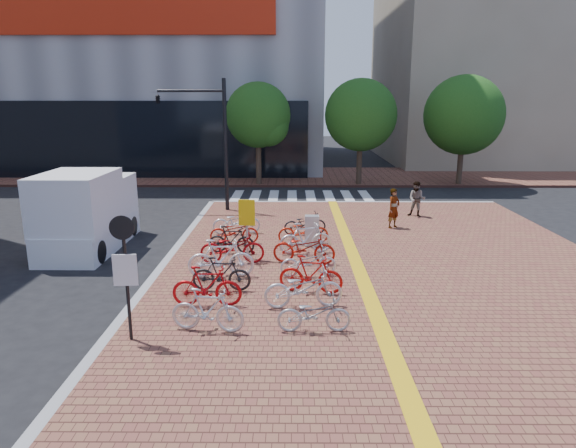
{
  "coord_description": "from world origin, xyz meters",
  "views": [
    {
      "loc": [
        -0.01,
        -13.05,
        5.13
      ],
      "look_at": [
        -0.13,
        2.59,
        1.3
      ],
      "focal_mm": 32.0,
      "sensor_mm": 36.0,
      "label": 1
    }
  ],
  "objects_px": {
    "box_truck": "(87,212)",
    "utility_box": "(312,231)",
    "bike_0": "(207,310)",
    "bike_9": "(303,288)",
    "bike_7": "(236,222)",
    "yellow_sign": "(247,218)",
    "bike_10": "(311,274)",
    "bike_14": "(303,231)",
    "bike_3": "(221,258)",
    "bike_15": "(305,223)",
    "bike_4": "(232,247)",
    "bike_8": "(314,314)",
    "bike_1": "(207,286)",
    "bike_6": "(234,231)",
    "bike_11": "(308,262)",
    "bike_2": "(221,274)",
    "bike_5": "(231,240)",
    "bike_13": "(305,238)",
    "traffic_light_pole": "(194,120)",
    "bike_12": "(304,248)",
    "pedestrian_a": "(394,208)",
    "pedestrian_b": "(417,199)",
    "notice_sign": "(125,263)"
  },
  "relations": [
    {
      "from": "bike_0",
      "to": "bike_9",
      "type": "bearing_deg",
      "value": -48.27
    },
    {
      "from": "bike_1",
      "to": "bike_2",
      "type": "relative_size",
      "value": 1.1
    },
    {
      "from": "bike_8",
      "to": "pedestrian_b",
      "type": "distance_m",
      "value": 12.39
    },
    {
      "from": "bike_4",
      "to": "box_truck",
      "type": "xyz_separation_m",
      "value": [
        -5.23,
        2.04,
        0.64
      ]
    },
    {
      "from": "box_truck",
      "to": "utility_box",
      "type": "bearing_deg",
      "value": -0.09
    },
    {
      "from": "bike_15",
      "to": "pedestrian_a",
      "type": "xyz_separation_m",
      "value": [
        3.52,
        1.04,
        0.36
      ]
    },
    {
      "from": "pedestrian_a",
      "to": "traffic_light_pole",
      "type": "distance_m",
      "value": 9.56
    },
    {
      "from": "bike_0",
      "to": "utility_box",
      "type": "bearing_deg",
      "value": -11.07
    },
    {
      "from": "bike_12",
      "to": "traffic_light_pole",
      "type": "distance_m",
      "value": 9.85
    },
    {
      "from": "bike_15",
      "to": "box_truck",
      "type": "bearing_deg",
      "value": 89.2
    },
    {
      "from": "bike_5",
      "to": "bike_7",
      "type": "relative_size",
      "value": 0.86
    },
    {
      "from": "bike_12",
      "to": "yellow_sign",
      "type": "relative_size",
      "value": 1.01
    },
    {
      "from": "bike_2",
      "to": "bike_14",
      "type": "bearing_deg",
      "value": -25.11
    },
    {
      "from": "bike_9",
      "to": "bike_1",
      "type": "bearing_deg",
      "value": 82.12
    },
    {
      "from": "bike_3",
      "to": "bike_15",
      "type": "xyz_separation_m",
      "value": [
        2.5,
        4.83,
        -0.14
      ]
    },
    {
      "from": "bike_9",
      "to": "yellow_sign",
      "type": "height_order",
      "value": "yellow_sign"
    },
    {
      "from": "bike_10",
      "to": "traffic_light_pole",
      "type": "relative_size",
      "value": 0.29
    },
    {
      "from": "bike_8",
      "to": "yellow_sign",
      "type": "height_order",
      "value": "yellow_sign"
    },
    {
      "from": "bike_14",
      "to": "pedestrian_b",
      "type": "height_order",
      "value": "pedestrian_b"
    },
    {
      "from": "bike_13",
      "to": "utility_box",
      "type": "distance_m",
      "value": 1.02
    },
    {
      "from": "bike_6",
      "to": "bike_9",
      "type": "distance_m",
      "value": 6.11
    },
    {
      "from": "box_truck",
      "to": "pedestrian_a",
      "type": "bearing_deg",
      "value": 12.85
    },
    {
      "from": "bike_9",
      "to": "bike_15",
      "type": "xyz_separation_m",
      "value": [
        0.21,
        6.97,
        -0.08
      ]
    },
    {
      "from": "bike_0",
      "to": "bike_15",
      "type": "distance_m",
      "value": 8.64
    },
    {
      "from": "bike_9",
      "to": "bike_13",
      "type": "bearing_deg",
      "value": -8.4
    },
    {
      "from": "bike_7",
      "to": "yellow_sign",
      "type": "height_order",
      "value": "yellow_sign"
    },
    {
      "from": "notice_sign",
      "to": "utility_box",
      "type": "bearing_deg",
      "value": 60.45
    },
    {
      "from": "bike_4",
      "to": "bike_10",
      "type": "relative_size",
      "value": 1.17
    },
    {
      "from": "pedestrian_a",
      "to": "bike_5",
      "type": "bearing_deg",
      "value": 172.33
    },
    {
      "from": "bike_14",
      "to": "yellow_sign",
      "type": "relative_size",
      "value": 0.93
    },
    {
      "from": "bike_2",
      "to": "notice_sign",
      "type": "bearing_deg",
      "value": 152.86
    },
    {
      "from": "bike_9",
      "to": "bike_8",
      "type": "bearing_deg",
      "value": -177.81
    },
    {
      "from": "bike_6",
      "to": "notice_sign",
      "type": "height_order",
      "value": "notice_sign"
    },
    {
      "from": "bike_9",
      "to": "box_truck",
      "type": "xyz_separation_m",
      "value": [
        -7.35,
        5.49,
        0.66
      ]
    },
    {
      "from": "bike_2",
      "to": "bike_12",
      "type": "height_order",
      "value": "bike_12"
    },
    {
      "from": "bike_0",
      "to": "box_truck",
      "type": "xyz_separation_m",
      "value": [
        -5.23,
        6.84,
        0.66
      ]
    },
    {
      "from": "bike_13",
      "to": "utility_box",
      "type": "relative_size",
      "value": 1.65
    },
    {
      "from": "bike_1",
      "to": "bike_6",
      "type": "distance_m",
      "value": 5.6
    },
    {
      "from": "bike_3",
      "to": "pedestrian_b",
      "type": "distance_m",
      "value": 10.82
    },
    {
      "from": "bike_10",
      "to": "bike_14",
      "type": "bearing_deg",
      "value": 12.58
    },
    {
      "from": "yellow_sign",
      "to": "bike_11",
      "type": "bearing_deg",
      "value": -41.71
    },
    {
      "from": "bike_6",
      "to": "traffic_light_pole",
      "type": "relative_size",
      "value": 0.29
    },
    {
      "from": "bike_12",
      "to": "traffic_light_pole",
      "type": "relative_size",
      "value": 0.33
    },
    {
      "from": "bike_4",
      "to": "yellow_sign",
      "type": "xyz_separation_m",
      "value": [
        0.42,
        0.53,
        0.81
      ]
    },
    {
      "from": "bike_0",
      "to": "bike_6",
      "type": "relative_size",
      "value": 0.97
    },
    {
      "from": "bike_15",
      "to": "yellow_sign",
      "type": "relative_size",
      "value": 0.84
    },
    {
      "from": "bike_13",
      "to": "traffic_light_pole",
      "type": "distance_m",
      "value": 9.08
    },
    {
      "from": "pedestrian_a",
      "to": "bike_0",
      "type": "bearing_deg",
      "value": -160.02
    },
    {
      "from": "bike_2",
      "to": "bike_13",
      "type": "xyz_separation_m",
      "value": [
        2.31,
        3.39,
        0.05
      ]
    },
    {
      "from": "bike_0",
      "to": "bike_2",
      "type": "bearing_deg",
      "value": 9.89
    }
  ]
}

